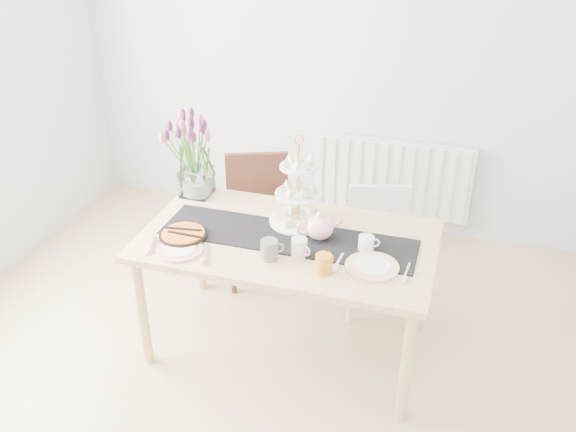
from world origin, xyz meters
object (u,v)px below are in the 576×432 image
(mug_white, at_px, (299,248))
(plate_right, at_px, (372,267))
(tulip_vase, at_px, (193,142))
(plate_left, at_px, (180,250))
(radiator, at_px, (392,178))
(mug_grey, at_px, (269,250))
(teapot, at_px, (320,227))
(chair_white, at_px, (378,240))
(cake_stand, at_px, (299,202))
(dining_table, at_px, (288,250))
(chair_brown, at_px, (258,209))
(mug_orange, at_px, (323,263))
(cream_jug, at_px, (366,244))
(tart_tin, at_px, (183,235))

(mug_white, height_order, plate_right, mug_white)
(tulip_vase, distance_m, plate_left, 0.74)
(radiator, height_order, mug_grey, mug_grey)
(teapot, bearing_deg, chair_white, 42.27)
(chair_white, relative_size, cake_stand, 1.63)
(dining_table, distance_m, teapot, 0.23)
(chair_white, height_order, tulip_vase, tulip_vase)
(mug_grey, bearing_deg, tulip_vase, 104.63)
(chair_brown, relative_size, chair_white, 1.09)
(plate_left, distance_m, plate_right, 1.00)
(mug_orange, bearing_deg, chair_white, 19.68)
(chair_white, bearing_deg, teapot, -128.47)
(dining_table, relative_size, chair_brown, 1.86)
(tulip_vase, height_order, cream_jug, tulip_vase)
(radiator, xyz_separation_m, plate_right, (0.14, -1.72, 0.31))
(teapot, xyz_separation_m, mug_grey, (-0.20, -0.26, -0.02))
(dining_table, xyz_separation_m, plate_right, (0.49, -0.15, 0.08))
(teapot, xyz_separation_m, plate_left, (-0.67, -0.33, -0.07))
(chair_white, distance_m, cake_stand, 0.74)
(chair_brown, bearing_deg, plate_left, -115.42)
(chair_white, height_order, teapot, teapot)
(mug_white, relative_size, plate_left, 0.41)
(chair_brown, distance_m, cake_stand, 0.79)
(cake_stand, distance_m, plate_right, 0.60)
(tulip_vase, relative_size, plate_right, 2.33)
(teapot, distance_m, mug_white, 0.20)
(tulip_vase, xyz_separation_m, cake_stand, (0.70, -0.16, -0.21))
(cream_jug, relative_size, tart_tin, 0.32)
(radiator, xyz_separation_m, mug_grey, (-0.38, -1.79, 0.35))
(teapot, xyz_separation_m, mug_orange, (0.10, -0.29, -0.03))
(chair_brown, bearing_deg, plate_right, -64.10)
(radiator, relative_size, plate_right, 4.39)
(teapot, relative_size, cream_jug, 2.90)
(radiator, xyz_separation_m, cream_jug, (0.08, -1.56, 0.34))
(chair_white, bearing_deg, mug_orange, -115.14)
(radiator, xyz_separation_m, chair_white, (0.06, -0.95, 0.00))
(dining_table, distance_m, plate_right, 0.52)
(radiator, height_order, tulip_vase, tulip_vase)
(mug_white, bearing_deg, plate_left, -140.29)
(plate_right, bearing_deg, teapot, 149.51)
(tulip_vase, height_order, plate_left, tulip_vase)
(teapot, bearing_deg, plate_left, -178.54)
(chair_white, distance_m, mug_orange, 0.95)
(dining_table, height_order, chair_white, chair_white)
(dining_table, distance_m, cream_jug, 0.45)
(tulip_vase, bearing_deg, tart_tin, -73.80)
(dining_table, relative_size, plate_right, 5.85)
(tulip_vase, distance_m, plate_right, 1.32)
(chair_brown, height_order, mug_white, chair_brown)
(radiator, distance_m, mug_white, 1.77)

